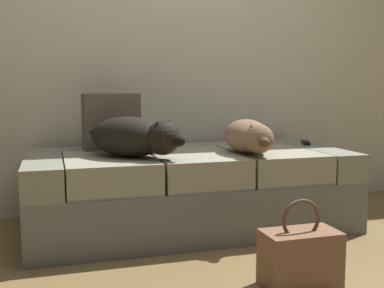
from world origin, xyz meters
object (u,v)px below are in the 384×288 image
tv_remote (305,143)px  handbag (300,258)px  dog_tan (249,136)px  throw_pillow (111,122)px  couch (190,190)px  dog_dark (134,137)px

tv_remote → handbag: size_ratio=0.40×
tv_remote → handbag: tv_remote is taller
dog_tan → throw_pillow: 0.84m
couch → throw_pillow: throw_pillow is taller
handbag → throw_pillow: bearing=118.0°
dog_dark → handbag: bearing=-56.0°
couch → dog_dark: dog_dark is taller
couch → dog_tan: bearing=-31.4°
throw_pillow → handbag: size_ratio=0.90×
dog_tan → tv_remote: dog_tan is taller
dog_dark → tv_remote: (1.19, 0.26, -0.10)m
dog_tan → tv_remote: bearing=29.4°
dog_tan → handbag: dog_tan is taller
dog_dark → dog_tan: size_ratio=0.98×
throw_pillow → handbag: throw_pillow is taller
dog_dark → tv_remote: size_ratio=3.74×
dog_dark → handbag: dog_dark is taller
dog_tan → throw_pillow: throw_pillow is taller
tv_remote → handbag: (-0.64, -1.08, -0.35)m
couch → tv_remote: size_ratio=12.40×
couch → tv_remote: 0.89m
couch → dog_tan: 0.48m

